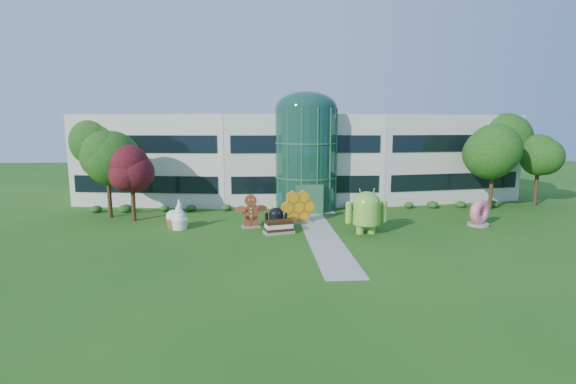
{
  "coord_description": "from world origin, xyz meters",
  "views": [
    {
      "loc": [
        -4.63,
        -28.77,
        8.04
      ],
      "look_at": [
        -2.19,
        6.0,
        2.6
      ],
      "focal_mm": 26.0,
      "sensor_mm": 36.0,
      "label": 1
    }
  ],
  "objects_px": {
    "donut": "(479,212)",
    "gingerbread": "(251,211)",
    "android_green": "(366,209)",
    "android_black": "(276,217)"
  },
  "relations": [
    {
      "from": "donut",
      "to": "android_black",
      "type": "bearing_deg",
      "value": 150.39
    },
    {
      "from": "android_green",
      "to": "android_black",
      "type": "relative_size",
      "value": 1.82
    },
    {
      "from": "android_green",
      "to": "android_black",
      "type": "distance_m",
      "value": 7.02
    },
    {
      "from": "donut",
      "to": "gingerbread",
      "type": "distance_m",
      "value": 18.7
    },
    {
      "from": "android_black",
      "to": "gingerbread",
      "type": "height_order",
      "value": "gingerbread"
    },
    {
      "from": "android_green",
      "to": "gingerbread",
      "type": "distance_m",
      "value": 9.21
    },
    {
      "from": "android_black",
      "to": "gingerbread",
      "type": "xyz_separation_m",
      "value": [
        -2.02,
        1.08,
        0.3
      ]
    },
    {
      "from": "android_black",
      "to": "android_green",
      "type": "bearing_deg",
      "value": -10.84
    },
    {
      "from": "android_green",
      "to": "donut",
      "type": "distance_m",
      "value": 10.1
    },
    {
      "from": "donut",
      "to": "gingerbread",
      "type": "relative_size",
      "value": 0.77
    }
  ]
}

